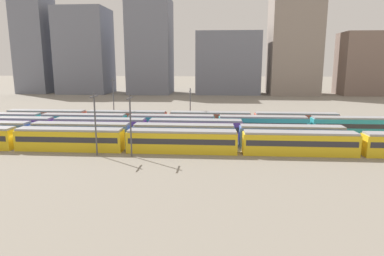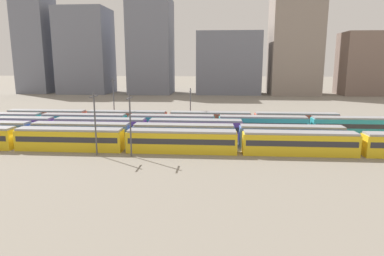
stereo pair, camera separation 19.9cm
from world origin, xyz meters
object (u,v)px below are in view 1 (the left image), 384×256
(catenary_pole_0, at_px, (131,122))
(catenary_pole_3, at_px, (113,99))
(train_track_1, at_px, (132,133))
(train_track_2, at_px, (100,127))
(catenary_pole_1, at_px, (190,105))
(catenary_pole_2, at_px, (95,121))
(train_track_0, at_px, (182,141))
(train_track_3, at_px, (172,124))
(train_track_4, at_px, (168,119))

(catenary_pole_0, relative_size, catenary_pole_3, 0.89)
(train_track_1, distance_m, train_track_2, 9.26)
(catenary_pole_0, relative_size, catenary_pole_1, 1.12)
(catenary_pole_0, height_order, catenary_pole_2, catenary_pole_2)
(train_track_0, distance_m, catenary_pole_0, 8.96)
(train_track_0, xyz_separation_m, train_track_2, (-17.29, 10.40, -0.00))
(train_track_3, distance_m, train_track_4, 5.41)
(train_track_3, xyz_separation_m, catenary_pole_2, (-9.51, -18.44, 3.63))
(train_track_2, bearing_deg, catenary_pole_0, -54.37)
(train_track_1, relative_size, catenary_pole_0, 7.62)
(train_track_4, relative_size, catenary_pole_3, 6.79)
(train_track_3, relative_size, catenary_pole_3, 8.51)
(catenary_pole_3, bearing_deg, train_track_3, -28.53)
(train_track_0, height_order, catenary_pole_2, catenary_pole_2)
(train_track_0, relative_size, catenary_pole_0, 9.55)
(train_track_4, bearing_deg, train_track_2, -139.12)
(catenary_pole_2, bearing_deg, catenary_pole_0, -2.25)
(train_track_0, bearing_deg, train_track_1, 151.64)
(catenary_pole_0, bearing_deg, train_track_4, 84.33)
(train_track_1, relative_size, train_track_2, 1.34)
(catenary_pole_1, height_order, catenary_pole_3, catenary_pole_3)
(catenary_pole_1, bearing_deg, catenary_pole_3, -178.69)
(catenary_pole_2, relative_size, catenary_pole_3, 0.91)
(train_track_1, distance_m, catenary_pole_1, 21.15)
(catenary_pole_1, bearing_deg, catenary_pole_0, -104.79)
(train_track_2, relative_size, catenary_pole_1, 6.40)
(train_track_2, bearing_deg, train_track_4, 40.88)
(train_track_3, distance_m, catenary_pole_1, 9.54)
(train_track_1, distance_m, train_track_3, 11.93)
(catenary_pole_1, bearing_deg, catenary_pole_2, -115.49)
(catenary_pole_0, bearing_deg, catenary_pole_2, 177.75)
(train_track_2, distance_m, catenary_pole_1, 21.84)
(train_track_1, bearing_deg, train_track_0, -28.36)
(catenary_pole_1, bearing_deg, train_track_1, -115.88)
(train_track_2, height_order, catenary_pole_3, catenary_pole_3)
(train_track_0, relative_size, catenary_pole_1, 10.73)
(catenary_pole_2, bearing_deg, train_track_4, 71.24)
(train_track_4, relative_size, catenary_pole_0, 7.62)
(train_track_1, height_order, catenary_pole_3, catenary_pole_3)
(train_track_4, bearing_deg, catenary_pole_1, 34.10)
(train_track_2, relative_size, train_track_4, 0.75)
(train_track_0, height_order, train_track_1, same)
(train_track_4, xyz_separation_m, catenary_pole_2, (-8.03, -23.64, 3.63))
(train_track_4, bearing_deg, train_track_3, -74.05)
(train_track_4, height_order, catenary_pole_1, catenary_pole_1)
(train_track_4, bearing_deg, train_track_1, -105.60)
(catenary_pole_0, bearing_deg, catenary_pole_3, 112.23)
(catenary_pole_0, bearing_deg, train_track_1, 103.52)
(train_track_2, height_order, catenary_pole_1, catenary_pole_1)
(catenary_pole_3, bearing_deg, catenary_pole_2, -78.78)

